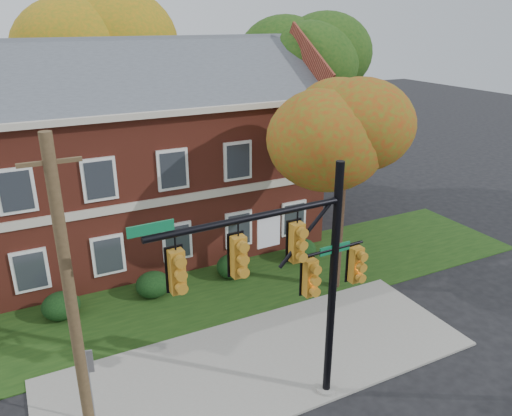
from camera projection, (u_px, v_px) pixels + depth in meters
name	position (u px, v px, depth m)	size (l,w,h in m)	color
ground	(278.00, 381.00, 15.49)	(120.00, 120.00, 0.00)	black
sidewalk	(263.00, 362.00, 16.30)	(14.00, 5.00, 0.08)	gray
grass_strip	(206.00, 292.00, 20.47)	(30.00, 6.00, 0.04)	#193811
apartment_building	(114.00, 148.00, 22.80)	(18.80, 8.80, 9.74)	maroon
hedge_left	(61.00, 306.00, 18.55)	(1.40, 1.26, 1.05)	black
hedge_center	(153.00, 285.00, 20.03)	(1.40, 1.26, 1.05)	black
hedge_right	(232.00, 266.00, 21.51)	(1.40, 1.26, 1.05)	black
hedge_far_right	(301.00, 250.00, 22.98)	(1.40, 1.26, 1.05)	black
tree_near_right	(352.00, 129.00, 18.51)	(4.50, 4.25, 8.58)	black
tree_right_rear	(314.00, 65.00, 27.16)	(6.30, 5.95, 10.62)	black
tree_far_rear	(101.00, 49.00, 28.50)	(6.84, 6.46, 11.52)	black
traffic_signal	(294.00, 270.00, 12.85)	(6.47, 0.60, 7.22)	gray
utility_pole	(72.00, 306.00, 11.66)	(1.31, 0.28, 8.40)	#473721
sign_post	(88.00, 375.00, 13.28)	(0.35, 0.14, 2.45)	slate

